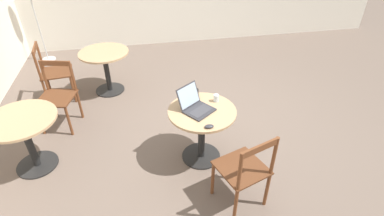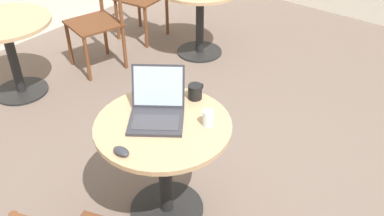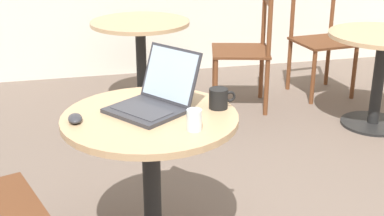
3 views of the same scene
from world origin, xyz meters
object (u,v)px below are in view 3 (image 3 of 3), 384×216
object	(u,v)px
cafe_table_near	(151,153)
chair_mid_back	(320,41)
laptop	(153,99)
mug	(219,98)
mouse	(75,118)
cafe_table_mid	(381,58)
chair_far_right	(246,51)
drinking_glass	(194,120)
cafe_table_far	(141,44)

from	to	relation	value
cafe_table_near	chair_mid_back	bearing A→B (deg)	47.71
laptop	cafe_table_near	bearing A→B (deg)	-112.57
laptop	chair_mid_back	bearing A→B (deg)	47.16
cafe_table_near	mug	xyz separation A→B (m)	(0.32, 0.02, 0.23)
mouse	cafe_table_mid	bearing A→B (deg)	28.09
mouse	mug	size ratio (longest dim) A/B	0.80
laptop	mouse	xyz separation A→B (m)	(-0.35, -0.07, -0.04)
mouse	mug	world-z (taller)	mug
mug	chair_far_right	bearing A→B (deg)	67.47
chair_far_right	mug	xyz separation A→B (m)	(-0.74, -1.77, 0.29)
cafe_table_near	laptop	bearing A→B (deg)	67.43
cafe_table_near	drinking_glass	xyz separation A→B (m)	(0.15, -0.20, 0.23)
chair_mid_back	laptop	xyz separation A→B (m)	(-1.77, -1.90, 0.29)
cafe_table_mid	mug	world-z (taller)	mug
chair_far_right	drinking_glass	xyz separation A→B (m)	(-0.90, -1.99, 0.29)
cafe_table_far	chair_mid_back	world-z (taller)	chair_mid_back
mug	chair_mid_back	bearing A→B (deg)	53.00
chair_far_right	laptop	distance (m)	2.03
mug	cafe_table_far	bearing A→B (deg)	92.47
cafe_table_mid	mug	distance (m)	1.96
chair_far_right	drinking_glass	distance (m)	2.21
laptop	drinking_glass	bearing A→B (deg)	-65.26
cafe_table_far	mug	distance (m)	2.00
cafe_table_far	chair_mid_back	distance (m)	1.56
chair_mid_back	mug	world-z (taller)	chair_mid_back
cafe_table_far	drinking_glass	xyz separation A→B (m)	(-0.08, -2.20, 0.23)
chair_far_right	drinking_glass	size ratio (longest dim) A/B	10.24
cafe_table_far	chair_far_right	world-z (taller)	chair_far_right
mug	mouse	bearing A→B (deg)	-178.27
mouse	chair_far_right	bearing A→B (deg)	52.42
mug	laptop	bearing A→B (deg)	170.32
chair_far_right	mouse	distance (m)	2.28
chair_mid_back	drinking_glass	bearing A→B (deg)	-127.03
cafe_table_mid	mouse	xyz separation A→B (m)	(-2.21, -1.18, 0.20)
mug	drinking_glass	distance (m)	0.28
cafe_table_far	mouse	world-z (taller)	mouse
drinking_glass	cafe_table_far	bearing A→B (deg)	87.85
cafe_table_near	chair_mid_back	distance (m)	2.67
cafe_table_near	mouse	bearing A→B (deg)	-179.72
cafe_table_far	mug	bearing A→B (deg)	-87.53
chair_far_right	cafe_table_far	bearing A→B (deg)	165.68
chair_far_right	laptop	size ratio (longest dim) A/B	2.00
cafe_table_near	cafe_table_far	size ratio (longest dim) A/B	1.00
cafe_table_far	drinking_glass	world-z (taller)	drinking_glass
cafe_table_far	drinking_glass	distance (m)	2.22
chair_mid_back	mug	size ratio (longest dim) A/B	7.42
cafe_table_far	mouse	bearing A→B (deg)	-105.59
cafe_table_mid	mug	size ratio (longest dim) A/B	6.31
cafe_table_near	laptop	xyz separation A→B (m)	(0.03, 0.07, 0.24)
drinking_glass	chair_mid_back	bearing A→B (deg)	52.97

